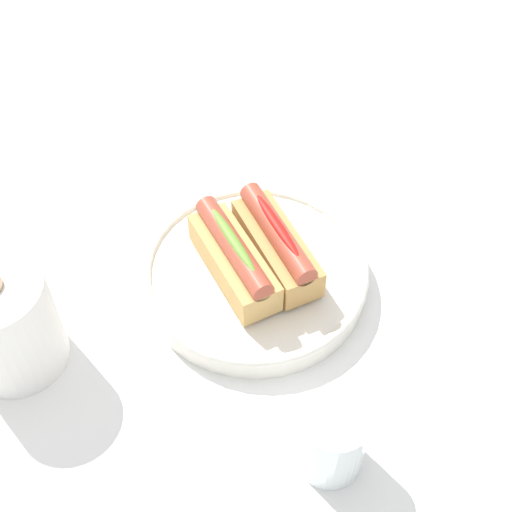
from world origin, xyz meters
TOP-DOWN VIEW (x-y plane):
  - ground_plane at (0.00, 0.00)m, footprint 2.40×2.40m
  - serving_bowl at (-0.00, 0.01)m, footprint 0.27×0.27m
  - hotdog_front at (0.00, -0.02)m, footprint 0.15×0.06m
  - hotdog_back at (-0.00, 0.04)m, footprint 0.15×0.06m
  - water_glass at (-0.24, 0.03)m, footprint 0.07×0.07m
  - paper_towel_roll at (0.01, 0.30)m, footprint 0.11×0.11m

SIDE VIEW (x-z plane):
  - ground_plane at x=0.00m, z-range 0.00..0.00m
  - serving_bowl at x=0.00m, z-range 0.00..0.04m
  - water_glass at x=-0.24m, z-range -0.01..0.08m
  - hotdog_front at x=0.00m, z-range 0.03..0.10m
  - hotdog_back at x=0.00m, z-range 0.03..0.10m
  - paper_towel_roll at x=0.01m, z-range 0.00..0.13m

